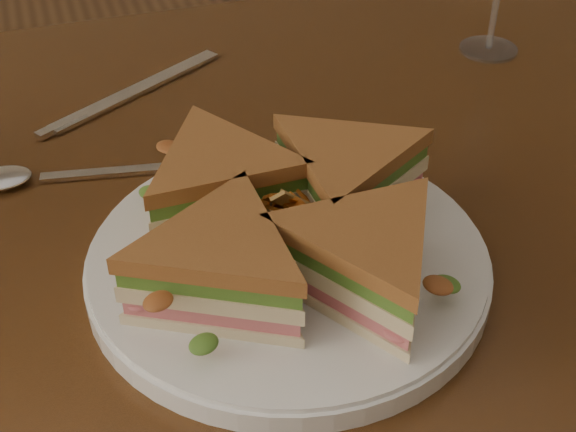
{
  "coord_description": "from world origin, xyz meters",
  "views": [
    {
      "loc": [
        -0.11,
        -0.47,
        1.13
      ],
      "look_at": [
        0.02,
        -0.07,
        0.8
      ],
      "focal_mm": 50.0,
      "sensor_mm": 36.0,
      "label": 1
    }
  ],
  "objects_px": {
    "sandwich_wedges": "(288,222)",
    "spoon": "(31,178)",
    "table": "(235,310)",
    "plate": "(288,263)",
    "knife": "(127,96)"
  },
  "relations": [
    {
      "from": "table",
      "to": "knife",
      "type": "height_order",
      "value": "knife"
    },
    {
      "from": "plate",
      "to": "knife",
      "type": "distance_m",
      "value": 0.29
    },
    {
      "from": "knife",
      "to": "plate",
      "type": "bearing_deg",
      "value": -107.24
    },
    {
      "from": "table",
      "to": "plate",
      "type": "distance_m",
      "value": 0.13
    },
    {
      "from": "sandwich_wedges",
      "to": "table",
      "type": "bearing_deg",
      "value": 107.66
    },
    {
      "from": "plate",
      "to": "sandwich_wedges",
      "type": "distance_m",
      "value": 0.04
    },
    {
      "from": "plate",
      "to": "spoon",
      "type": "xyz_separation_m",
      "value": [
        -0.16,
        0.17,
        -0.0
      ]
    },
    {
      "from": "plate",
      "to": "knife",
      "type": "height_order",
      "value": "plate"
    },
    {
      "from": "sandwich_wedges",
      "to": "spoon",
      "type": "xyz_separation_m",
      "value": [
        -0.16,
        0.17,
        -0.04
      ]
    },
    {
      "from": "plate",
      "to": "table",
      "type": "bearing_deg",
      "value": 107.66
    },
    {
      "from": "table",
      "to": "knife",
      "type": "bearing_deg",
      "value": 102.02
    },
    {
      "from": "table",
      "to": "sandwich_wedges",
      "type": "xyz_separation_m",
      "value": [
        0.02,
        -0.07,
        0.14
      ]
    },
    {
      "from": "sandwich_wedges",
      "to": "spoon",
      "type": "height_order",
      "value": "sandwich_wedges"
    },
    {
      "from": "sandwich_wedges",
      "to": "spoon",
      "type": "distance_m",
      "value": 0.24
    },
    {
      "from": "plate",
      "to": "sandwich_wedges",
      "type": "bearing_deg",
      "value": 0.0
    }
  ]
}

